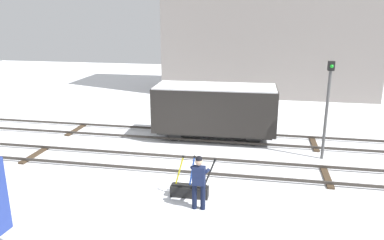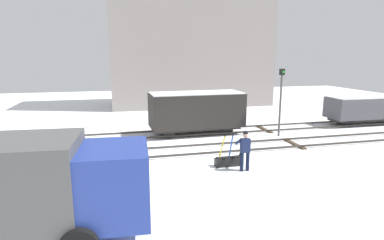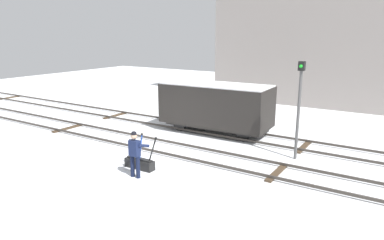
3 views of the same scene
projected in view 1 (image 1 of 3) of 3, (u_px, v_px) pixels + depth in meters
ground_plane at (170, 166)px, 14.50m from camera, size 60.00×60.00×0.00m
track_main_line at (170, 163)px, 14.46m from camera, size 44.00×1.94×0.18m
track_siding_near at (188, 135)px, 17.87m from camera, size 44.00×1.94×0.18m
switch_lever_frame at (190, 189)px, 11.99m from camera, size 1.49×0.37×1.44m
rail_worker at (199, 179)px, 11.05m from camera, size 0.53×0.65×1.73m
signal_post at (328, 101)px, 14.58m from camera, size 0.24×0.32×4.00m
apartment_building at (271, 2)px, 26.81m from camera, size 15.36×5.93×13.17m
freight_car_near_switch at (215, 109)px, 17.27m from camera, size 5.68×2.44×2.57m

